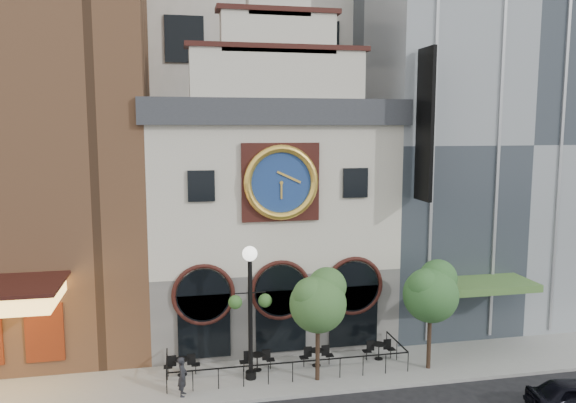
{
  "coord_description": "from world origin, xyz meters",
  "views": [
    {
      "loc": [
        -4.8,
        -21.22,
        11.04
      ],
      "look_at": [
        0.78,
        6.0,
        7.37
      ],
      "focal_mm": 35.0,
      "sensor_mm": 36.0,
      "label": 1
    }
  ],
  "objects_px": {
    "pedestrian": "(183,376)",
    "tree_left": "(319,299)",
    "bistro_1": "(257,361)",
    "bistro_2": "(317,356)",
    "lamppost": "(250,298)",
    "bistro_0": "(182,365)",
    "tree_right": "(431,290)",
    "bistro_3": "(379,350)"
  },
  "relations": [
    {
      "from": "pedestrian",
      "to": "tree_left",
      "type": "bearing_deg",
      "value": -76.86
    },
    {
      "from": "bistro_1",
      "to": "bistro_2",
      "type": "distance_m",
      "value": 2.75
    },
    {
      "from": "bistro_1",
      "to": "bistro_2",
      "type": "height_order",
      "value": "same"
    },
    {
      "from": "lamppost",
      "to": "bistro_2",
      "type": "bearing_deg",
      "value": 14.14
    },
    {
      "from": "bistro_0",
      "to": "bistro_2",
      "type": "relative_size",
      "value": 1.0
    },
    {
      "from": "bistro_0",
      "to": "bistro_1",
      "type": "height_order",
      "value": "same"
    },
    {
      "from": "tree_right",
      "to": "bistro_3",
      "type": "bearing_deg",
      "value": 144.67
    },
    {
      "from": "tree_left",
      "to": "tree_right",
      "type": "bearing_deg",
      "value": 1.5
    },
    {
      "from": "pedestrian",
      "to": "tree_right",
      "type": "relative_size",
      "value": 0.33
    },
    {
      "from": "bistro_2",
      "to": "bistro_0",
      "type": "bearing_deg",
      "value": 177.99
    },
    {
      "from": "pedestrian",
      "to": "bistro_1",
      "type": "bearing_deg",
      "value": -52.39
    },
    {
      "from": "bistro_3",
      "to": "tree_right",
      "type": "relative_size",
      "value": 0.32
    },
    {
      "from": "bistro_2",
      "to": "tree_right",
      "type": "relative_size",
      "value": 0.32
    },
    {
      "from": "pedestrian",
      "to": "bistro_2",
      "type": "bearing_deg",
      "value": -64.55
    },
    {
      "from": "pedestrian",
      "to": "bistro_0",
      "type": "bearing_deg",
      "value": 10.03
    },
    {
      "from": "lamppost",
      "to": "tree_left",
      "type": "xyz_separation_m",
      "value": [
        2.87,
        -0.66,
        -0.05
      ]
    },
    {
      "from": "pedestrian",
      "to": "lamppost",
      "type": "relative_size",
      "value": 0.28
    },
    {
      "from": "bistro_1",
      "to": "bistro_3",
      "type": "xyz_separation_m",
      "value": [
        5.82,
        0.07,
        0.0
      ]
    },
    {
      "from": "tree_left",
      "to": "bistro_2",
      "type": "bearing_deg",
      "value": 78.49
    },
    {
      "from": "bistro_2",
      "to": "tree_left",
      "type": "bearing_deg",
      "value": -101.51
    },
    {
      "from": "bistro_1",
      "to": "tree_right",
      "type": "distance_m",
      "value": 8.46
    },
    {
      "from": "bistro_2",
      "to": "tree_left",
      "type": "distance_m",
      "value": 3.43
    },
    {
      "from": "lamppost",
      "to": "tree_right",
      "type": "bearing_deg",
      "value": -2.22
    },
    {
      "from": "bistro_1",
      "to": "bistro_2",
      "type": "xyz_separation_m",
      "value": [
        2.75,
        -0.06,
        0.0
      ]
    },
    {
      "from": "tree_left",
      "to": "tree_right",
      "type": "height_order",
      "value": "tree_right"
    },
    {
      "from": "tree_left",
      "to": "bistro_1",
      "type": "bearing_deg",
      "value": 150.12
    },
    {
      "from": "bistro_3",
      "to": "pedestrian",
      "type": "xyz_separation_m",
      "value": [
        -9.15,
        -1.82,
        0.35
      ]
    },
    {
      "from": "bistro_0",
      "to": "tree_right",
      "type": "distance_m",
      "value": 11.6
    },
    {
      "from": "bistro_3",
      "to": "tree_left",
      "type": "bearing_deg",
      "value": -155.99
    },
    {
      "from": "bistro_2",
      "to": "bistro_3",
      "type": "relative_size",
      "value": 1.0
    },
    {
      "from": "pedestrian",
      "to": "lamppost",
      "type": "bearing_deg",
      "value": -61.55
    },
    {
      "from": "bistro_3",
      "to": "tree_right",
      "type": "bearing_deg",
      "value": -35.33
    },
    {
      "from": "bistro_3",
      "to": "tree_left",
      "type": "distance_m",
      "value": 4.82
    },
    {
      "from": "lamppost",
      "to": "bistro_0",
      "type": "bearing_deg",
      "value": 164.06
    },
    {
      "from": "pedestrian",
      "to": "tree_left",
      "type": "height_order",
      "value": "tree_left"
    },
    {
      "from": "bistro_2",
      "to": "lamppost",
      "type": "xyz_separation_m",
      "value": [
        -3.14,
        -0.71,
        3.19
      ]
    },
    {
      "from": "bistro_3",
      "to": "pedestrian",
      "type": "distance_m",
      "value": 9.34
    },
    {
      "from": "bistro_2",
      "to": "pedestrian",
      "type": "bearing_deg",
      "value": -164.42
    },
    {
      "from": "bistro_1",
      "to": "pedestrian",
      "type": "relative_size",
      "value": 0.97
    },
    {
      "from": "bistro_2",
      "to": "bistro_3",
      "type": "bearing_deg",
      "value": 2.34
    },
    {
      "from": "bistro_0",
      "to": "tree_right",
      "type": "bearing_deg",
      "value": -7.42
    },
    {
      "from": "bistro_3",
      "to": "lamppost",
      "type": "relative_size",
      "value": 0.27
    }
  ]
}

